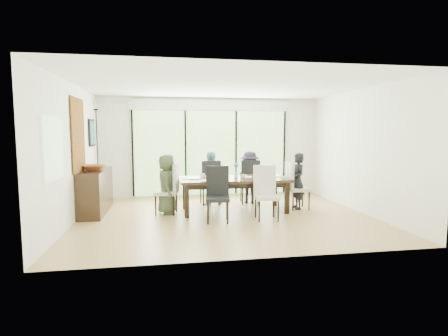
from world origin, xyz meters
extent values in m
cube|color=olive|center=(0.00, 0.00, -0.01)|extent=(6.00, 5.00, 0.01)
cube|color=white|center=(0.00, 0.00, 2.71)|extent=(6.00, 5.00, 0.01)
cube|color=white|center=(0.00, 2.51, 1.35)|extent=(6.00, 0.02, 2.70)
cube|color=beige|center=(0.00, -2.51, 1.35)|extent=(6.00, 0.02, 2.70)
cube|color=beige|center=(-3.01, 0.00, 1.35)|extent=(0.02, 5.00, 2.70)
cube|color=beige|center=(3.01, 0.00, 1.35)|extent=(0.02, 5.00, 2.70)
cube|color=#598C3F|center=(0.00, 2.47, 1.20)|extent=(4.20, 0.02, 2.30)
cube|color=white|center=(0.00, 2.46, 2.50)|extent=(4.40, 0.06, 0.28)
cube|color=black|center=(-2.10, 2.46, 1.20)|extent=(0.05, 0.04, 2.30)
cube|color=black|center=(-0.70, 2.46, 1.20)|extent=(0.05, 0.04, 2.30)
cube|color=black|center=(0.70, 2.46, 1.20)|extent=(0.05, 0.04, 2.30)
cube|color=black|center=(2.10, 2.46, 1.20)|extent=(0.05, 0.04, 2.30)
cube|color=#8CAD7F|center=(-2.97, -1.20, 1.50)|extent=(0.02, 0.90, 1.00)
cube|color=brown|center=(0.00, 3.40, -0.05)|extent=(6.00, 1.80, 0.10)
cube|color=#513622|center=(0.00, 4.20, 0.55)|extent=(6.00, 0.08, 0.06)
sphere|color=#14380F|center=(-1.80, 5.20, 1.44)|extent=(3.20, 3.20, 3.20)
sphere|color=#14380F|center=(0.40, 5.80, 1.80)|extent=(4.00, 4.00, 4.00)
sphere|color=#14380F|center=(2.20, 5.00, 1.26)|extent=(2.80, 2.80, 2.80)
sphere|color=#14380F|center=(-0.60, 6.50, 1.62)|extent=(3.60, 3.60, 3.60)
cube|color=black|center=(0.27, 0.48, 0.72)|extent=(2.40, 1.10, 0.06)
cube|color=black|center=(0.27, 0.48, 0.63)|extent=(2.20, 0.90, 0.10)
cube|color=black|center=(-0.81, 0.05, 0.35)|extent=(0.09, 0.09, 0.69)
cube|color=black|center=(1.35, 0.05, 0.35)|extent=(0.09, 0.09, 0.69)
cube|color=black|center=(-0.81, 0.91, 0.35)|extent=(0.09, 0.09, 0.69)
cube|color=black|center=(1.35, 0.91, 0.35)|extent=(0.09, 0.09, 0.69)
imported|color=#3D4B32|center=(-1.21, 0.48, 0.65)|extent=(0.40, 0.62, 1.29)
imported|color=black|center=(1.75, 0.48, 0.65)|extent=(0.38, 0.60, 1.29)
imported|color=#7DA1B5|center=(-0.18, 1.31, 0.65)|extent=(0.68, 0.51, 1.29)
imported|color=black|center=(0.82, 1.31, 0.65)|extent=(0.66, 0.48, 1.29)
cube|color=#92C747|center=(-0.68, 0.48, 0.75)|extent=(0.44, 0.32, 0.01)
cube|color=#82A33A|center=(1.22, 0.48, 0.75)|extent=(0.44, 0.32, 0.01)
cube|color=#95A63B|center=(-0.18, 0.88, 0.75)|extent=(0.44, 0.32, 0.01)
cube|color=#91AE3E|center=(0.82, 0.88, 0.75)|extent=(0.44, 0.32, 0.01)
cube|color=white|center=(-0.28, 0.18, 0.75)|extent=(0.44, 0.32, 0.01)
cube|color=black|center=(-0.08, 0.83, 0.76)|extent=(0.26, 0.18, 0.01)
cube|color=black|center=(0.77, 0.83, 0.76)|extent=(0.24, 0.17, 0.01)
cube|color=white|center=(0.97, 0.43, 0.75)|extent=(0.30, 0.22, 0.00)
cube|color=white|center=(-0.28, 0.18, 0.77)|extent=(0.26, 0.26, 0.02)
cube|color=orange|center=(-0.28, 0.18, 0.79)|extent=(0.20, 0.20, 0.01)
cylinder|color=silver|center=(0.32, 0.53, 0.81)|extent=(0.08, 0.08, 0.12)
cylinder|color=#337226|center=(0.32, 0.53, 0.93)|extent=(0.04, 0.04, 0.16)
sphere|color=#4E66C5|center=(0.32, 0.53, 1.03)|extent=(0.11, 0.11, 0.11)
imported|color=silver|center=(-0.58, 0.38, 0.76)|extent=(0.35, 0.25, 0.03)
imported|color=white|center=(-0.43, 0.63, 0.80)|extent=(0.14, 0.14, 0.10)
imported|color=white|center=(0.42, 0.38, 0.80)|extent=(0.14, 0.14, 0.09)
imported|color=white|center=(1.07, 0.58, 0.80)|extent=(0.17, 0.17, 0.10)
imported|color=white|center=(0.52, 0.53, 0.76)|extent=(0.21, 0.25, 0.02)
cube|color=black|center=(-2.76, 0.84, 0.47)|extent=(0.47, 1.67, 0.94)
imported|color=brown|center=(-2.76, 0.74, 1.00)|extent=(0.50, 0.50, 0.12)
cylinder|color=black|center=(-2.76, 1.19, 0.96)|extent=(0.10, 0.10, 0.04)
cylinder|color=black|center=(-2.76, 1.19, 1.62)|extent=(0.03, 0.03, 1.31)
cylinder|color=black|center=(-2.76, 1.19, 2.27)|extent=(0.10, 0.10, 0.03)
cylinder|color=silver|center=(-2.76, 1.19, 2.33)|extent=(0.04, 0.04, 0.10)
cube|color=#9B5216|center=(-2.97, 0.40, 1.70)|extent=(0.02, 1.00, 1.50)
cube|color=black|center=(-2.97, 1.70, 1.75)|extent=(0.03, 0.55, 0.65)
cube|color=#1C535A|center=(-2.95, 1.70, 1.75)|extent=(0.01, 0.45, 0.55)
camera|label=1|loc=(-1.20, -7.08, 1.75)|focal=28.00mm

